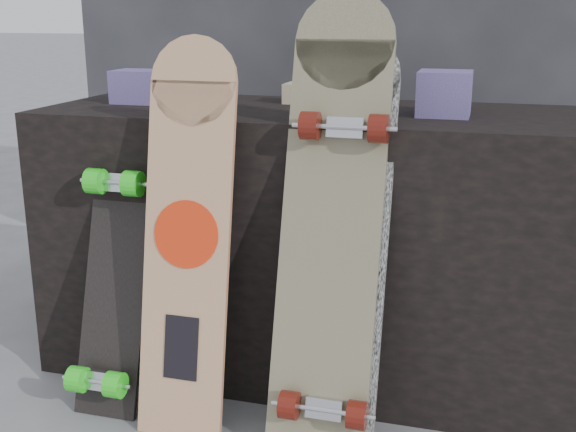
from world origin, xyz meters
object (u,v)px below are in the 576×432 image
(longboard_geisha, at_px, (188,228))
(skateboard_dark, at_px, (115,263))
(longboard_cascadia, at_px, (340,238))
(vendor_table, at_px, (317,241))
(longboard_celtic, at_px, (332,210))

(longboard_geisha, height_order, skateboard_dark, longboard_geisha)
(longboard_cascadia, distance_m, skateboard_dark, 0.64)
(vendor_table, relative_size, longboard_geisha, 1.57)
(vendor_table, height_order, longboard_cascadia, longboard_cascadia)
(vendor_table, height_order, skateboard_dark, vendor_table)
(longboard_geisha, bearing_deg, longboard_celtic, 8.76)
(longboard_geisha, height_order, longboard_cascadia, longboard_cascadia)
(longboard_geisha, relative_size, longboard_cascadia, 0.99)
(vendor_table, bearing_deg, longboard_cascadia, -68.04)
(vendor_table, bearing_deg, skateboard_dark, -142.91)
(longboard_celtic, height_order, skateboard_dark, longboard_celtic)
(skateboard_dark, bearing_deg, vendor_table, 37.09)
(longboard_cascadia, relative_size, skateboard_dark, 1.29)
(longboard_celtic, bearing_deg, skateboard_dark, -178.35)
(longboard_celtic, bearing_deg, longboard_cascadia, -24.08)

